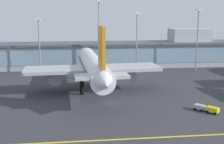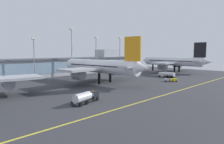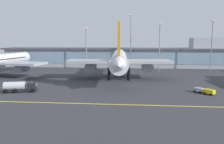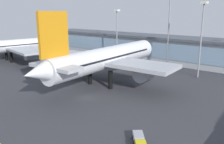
# 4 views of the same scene
# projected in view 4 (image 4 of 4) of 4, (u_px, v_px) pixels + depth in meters

# --- Properties ---
(ground_plane) EXTENTS (183.97, 183.97, 0.00)m
(ground_plane) POSITION_uv_depth(u_px,v_px,m) (86.00, 98.00, 54.10)
(ground_plane) COLOR #38383D
(terminal_building) EXTENTS (134.41, 14.00, 15.12)m
(terminal_building) POSITION_uv_depth(u_px,v_px,m) (184.00, 50.00, 88.34)
(terminal_building) COLOR #ADB2B7
(terminal_building) RESTS_ON ground
(airliner_near_left) EXTENTS (42.66, 48.22, 16.24)m
(airliner_near_left) POSITION_uv_depth(u_px,v_px,m) (15.00, 46.00, 94.35)
(airliner_near_left) COLOR black
(airliner_near_left) RESTS_ON ground
(airliner_near_right) EXTENTS (38.19, 50.00, 19.19)m
(airliner_near_right) POSITION_uv_depth(u_px,v_px,m) (107.00, 58.00, 63.09)
(airliner_near_right) COLOR black
(airliner_near_right) RESTS_ON ground
(baggage_tug_near) EXTENTS (4.87, 5.21, 1.40)m
(baggage_tug_near) POSITION_uv_depth(u_px,v_px,m) (140.00, 143.00, 33.93)
(baggage_tug_near) COLOR black
(baggage_tug_near) RESTS_ON ground
(apron_light_mast_west) EXTENTS (1.80, 1.80, 21.93)m
(apron_light_mast_west) POSITION_uv_depth(u_px,v_px,m) (202.00, 28.00, 67.56)
(apron_light_mast_west) COLOR gray
(apron_light_mast_west) RESTS_ON ground
(apron_light_mast_east) EXTENTS (1.80, 1.80, 26.21)m
(apron_light_mast_east) POSITION_uv_depth(u_px,v_px,m) (169.00, 19.00, 78.92)
(apron_light_mast_east) COLOR gray
(apron_light_mast_east) RESTS_ON ground
(apron_light_mast_far_east) EXTENTS (1.80, 1.80, 19.99)m
(apron_light_mast_far_east) POSITION_uv_depth(u_px,v_px,m) (117.00, 27.00, 92.22)
(apron_light_mast_far_east) COLOR gray
(apron_light_mast_far_east) RESTS_ON ground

